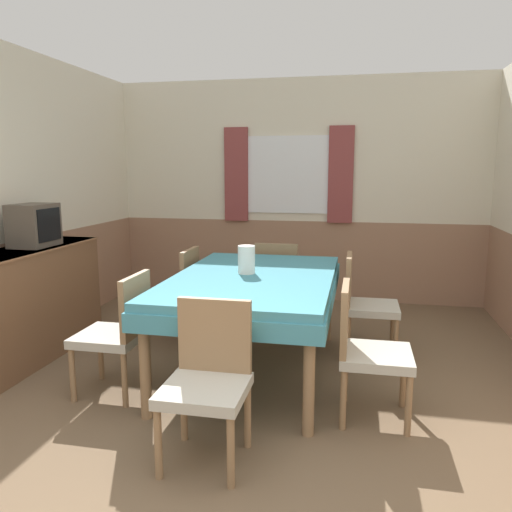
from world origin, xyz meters
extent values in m
cube|color=silver|center=(0.00, 4.33, 1.77)|extent=(4.72, 0.05, 1.65)
cube|color=#9E755B|center=(0.00, 4.33, 0.47)|extent=(4.72, 0.05, 0.95)
cube|color=white|center=(-0.11, 4.30, 1.50)|extent=(1.07, 0.01, 0.90)
cube|color=brown|center=(-0.73, 4.28, 1.50)|extent=(0.29, 0.03, 1.11)
cube|color=brown|center=(0.51, 4.28, 1.50)|extent=(0.29, 0.03, 1.11)
cube|color=silver|center=(-2.19, 2.15, 1.77)|extent=(0.05, 4.71, 1.65)
cube|color=#9E755B|center=(-2.19, 2.15, 0.47)|extent=(0.05, 4.71, 0.95)
cube|color=teal|center=(-0.04, 2.00, 0.74)|extent=(1.19, 1.88, 0.06)
cube|color=teal|center=(-0.04, 2.00, 0.65)|extent=(1.22, 1.91, 0.12)
cylinder|color=#93704C|center=(-0.55, 1.14, 0.35)|extent=(0.07, 0.07, 0.71)
cylinder|color=#93704C|center=(0.47, 1.14, 0.35)|extent=(0.07, 0.07, 0.71)
cylinder|color=#93704C|center=(-0.55, 2.86, 0.35)|extent=(0.07, 0.07, 0.71)
cylinder|color=#93704C|center=(0.47, 2.86, 0.35)|extent=(0.07, 0.07, 0.71)
cylinder|color=#93704C|center=(0.15, 0.56, 0.19)|extent=(0.04, 0.04, 0.38)
cylinder|color=#93704C|center=(-0.23, 0.56, 0.19)|extent=(0.04, 0.04, 0.38)
cylinder|color=#93704C|center=(0.15, 0.94, 0.19)|extent=(0.04, 0.04, 0.38)
cylinder|color=#93704C|center=(-0.23, 0.94, 0.19)|extent=(0.04, 0.04, 0.38)
cube|color=#B7B2A3|center=(-0.04, 0.75, 0.41)|extent=(0.44, 0.44, 0.06)
cube|color=#93704C|center=(-0.04, 0.95, 0.65)|extent=(0.42, 0.04, 0.42)
cylinder|color=#93704C|center=(1.05, 2.76, 0.19)|extent=(0.04, 0.04, 0.38)
cylinder|color=#93704C|center=(1.05, 2.38, 0.19)|extent=(0.04, 0.04, 0.38)
cylinder|color=#93704C|center=(0.67, 2.76, 0.19)|extent=(0.04, 0.04, 0.38)
cylinder|color=#93704C|center=(0.67, 2.38, 0.19)|extent=(0.04, 0.04, 0.38)
cube|color=#B7B2A3|center=(0.86, 2.57, 0.41)|extent=(0.44, 0.44, 0.06)
cube|color=#93704C|center=(0.66, 2.57, 0.65)|extent=(0.04, 0.42, 0.42)
cylinder|color=#93704C|center=(-1.13, 2.38, 0.19)|extent=(0.04, 0.04, 0.38)
cylinder|color=#93704C|center=(-1.13, 2.76, 0.19)|extent=(0.04, 0.04, 0.38)
cylinder|color=#93704C|center=(-0.75, 2.38, 0.19)|extent=(0.04, 0.04, 0.38)
cylinder|color=#93704C|center=(-0.75, 2.76, 0.19)|extent=(0.04, 0.04, 0.38)
cube|color=#B7B2A3|center=(-0.94, 2.57, 0.41)|extent=(0.44, 0.44, 0.06)
cube|color=#93704C|center=(-0.74, 2.57, 0.65)|extent=(0.04, 0.42, 0.42)
cylinder|color=#93704C|center=(-0.23, 3.44, 0.19)|extent=(0.04, 0.04, 0.38)
cylinder|color=#93704C|center=(0.15, 3.44, 0.19)|extent=(0.04, 0.04, 0.38)
cylinder|color=#93704C|center=(-0.23, 3.06, 0.19)|extent=(0.04, 0.04, 0.38)
cylinder|color=#93704C|center=(0.15, 3.06, 0.19)|extent=(0.04, 0.04, 0.38)
cube|color=#B7B2A3|center=(-0.04, 3.25, 0.41)|extent=(0.44, 0.44, 0.06)
cube|color=#93704C|center=(-0.04, 3.05, 0.65)|extent=(0.42, 0.04, 0.42)
cylinder|color=#93704C|center=(-1.13, 1.25, 0.19)|extent=(0.04, 0.04, 0.38)
cylinder|color=#93704C|center=(-1.13, 1.63, 0.19)|extent=(0.04, 0.04, 0.38)
cylinder|color=#93704C|center=(-0.75, 1.25, 0.19)|extent=(0.04, 0.04, 0.38)
cylinder|color=#93704C|center=(-0.75, 1.63, 0.19)|extent=(0.04, 0.04, 0.38)
cube|color=#B7B2A3|center=(-0.94, 1.44, 0.41)|extent=(0.44, 0.44, 0.06)
cube|color=#93704C|center=(-0.74, 1.44, 0.65)|extent=(0.04, 0.42, 0.42)
cylinder|color=#93704C|center=(1.05, 1.63, 0.19)|extent=(0.04, 0.04, 0.38)
cylinder|color=#93704C|center=(1.05, 1.25, 0.19)|extent=(0.04, 0.04, 0.38)
cylinder|color=#93704C|center=(0.67, 1.63, 0.19)|extent=(0.04, 0.04, 0.38)
cylinder|color=#93704C|center=(0.67, 1.25, 0.19)|extent=(0.04, 0.04, 0.38)
cube|color=#B7B2A3|center=(0.86, 1.44, 0.41)|extent=(0.44, 0.44, 0.06)
cube|color=#93704C|center=(0.66, 1.44, 0.65)|extent=(0.04, 0.42, 0.42)
cube|color=brown|center=(-1.92, 1.95, 0.46)|extent=(0.44, 1.43, 0.93)
cube|color=#8C5F3F|center=(-1.92, 1.95, 0.92)|extent=(0.46, 1.45, 0.02)
cube|color=#51473D|center=(-1.91, 2.05, 1.10)|extent=(0.28, 0.37, 0.35)
cube|color=black|center=(-1.77, 2.05, 1.11)|extent=(0.01, 0.30, 0.27)
cylinder|color=silver|center=(-0.11, 2.07, 0.88)|extent=(0.13, 0.13, 0.22)
camera|label=1|loc=(0.73, -1.61, 1.56)|focal=35.00mm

